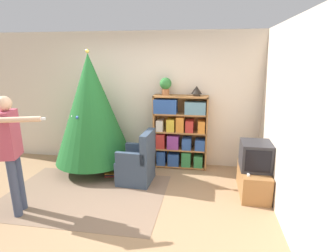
{
  "coord_description": "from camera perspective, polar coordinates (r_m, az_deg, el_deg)",
  "views": [
    {
      "loc": [
        1.3,
        -3.19,
        2.13
      ],
      "look_at": [
        0.67,
        0.82,
        1.05
      ],
      "focal_mm": 28.0,
      "sensor_mm": 36.0,
      "label": 1
    }
  ],
  "objects": [
    {
      "name": "ground_plane",
      "position": [
        4.05,
        -11.7,
        -17.17
      ],
      "size": [
        14.0,
        14.0,
        0.0
      ],
      "primitive_type": "plane",
      "color": "#9E7A56"
    },
    {
      "name": "wall_back",
      "position": [
        5.29,
        -5.38,
        5.8
      ],
      "size": [
        8.0,
        0.1,
        2.6
      ],
      "color": "beige",
      "rests_on": "ground_plane"
    },
    {
      "name": "wall_right",
      "position": [
        3.46,
        26.05,
        -0.54
      ],
      "size": [
        0.1,
        8.0,
        2.6
      ],
      "color": "beige",
      "rests_on": "ground_plane"
    },
    {
      "name": "area_rug",
      "position": [
        4.5,
        -17.62,
        -14.05
      ],
      "size": [
        2.5,
        1.73,
        0.01
      ],
      "color": "#7F6651",
      "rests_on": "ground_plane"
    },
    {
      "name": "bookshelf",
      "position": [
        5.07,
        2.48,
        -1.46
      ],
      "size": [
        1.03,
        0.3,
        1.43
      ],
      "color": "#A8703D",
      "rests_on": "ground_plane"
    },
    {
      "name": "tv_stand",
      "position": [
        4.48,
        18.05,
        -11.26
      ],
      "size": [
        0.43,
        0.84,
        0.42
      ],
      "color": "#996638",
      "rests_on": "ground_plane"
    },
    {
      "name": "television",
      "position": [
        4.31,
        18.51,
        -6.15
      ],
      "size": [
        0.45,
        0.48,
        0.43
      ],
      "color": "#28282D",
      "rests_on": "tv_stand"
    },
    {
      "name": "game_remote",
      "position": [
        4.14,
        17.05,
        -9.99
      ],
      "size": [
        0.04,
        0.12,
        0.02
      ],
      "color": "white",
      "rests_on": "tv_stand"
    },
    {
      "name": "christmas_tree",
      "position": [
        5.03,
        -16.3,
        3.65
      ],
      "size": [
        1.43,
        1.43,
        2.26
      ],
      "color": "#4C3323",
      "rests_on": "ground_plane"
    },
    {
      "name": "armchair",
      "position": [
        4.61,
        -6.59,
        -8.32
      ],
      "size": [
        0.6,
        0.59,
        0.92
      ],
      "rotation": [
        0.0,
        0.0,
        -1.62
      ],
      "color": "#334256",
      "rests_on": "ground_plane"
    },
    {
      "name": "standing_person",
      "position": [
        4.04,
        -30.91,
        -3.84
      ],
      "size": [
        0.71,
        0.45,
        1.65
      ],
      "rotation": [
        0.0,
        0.0,
        -1.26
      ],
      "color": "#38425B",
      "rests_on": "ground_plane"
    },
    {
      "name": "potted_plant",
      "position": [
        4.94,
        -0.53,
        8.91
      ],
      "size": [
        0.22,
        0.22,
        0.33
      ],
      "color": "#935B38",
      "rests_on": "bookshelf"
    },
    {
      "name": "table_lamp",
      "position": [
        4.89,
        6.25,
        7.71
      ],
      "size": [
        0.2,
        0.2,
        0.18
      ],
      "color": "#473828",
      "rests_on": "bookshelf"
    },
    {
      "name": "book_pile_near_tree",
      "position": [
        5.0,
        -12.37,
        -10.26
      ],
      "size": [
        0.24,
        0.18,
        0.07
      ],
      "color": "#B22D28",
      "rests_on": "ground_plane"
    }
  ]
}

